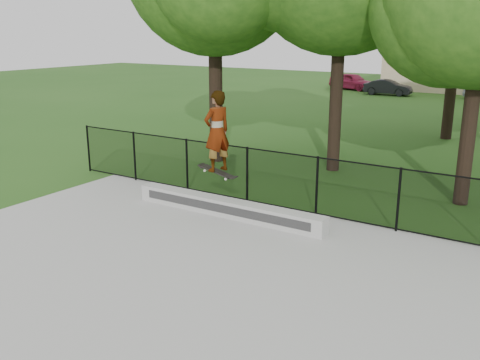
{
  "coord_description": "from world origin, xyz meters",
  "views": [
    {
      "loc": [
        5.12,
        -5.64,
        4.5
      ],
      "look_at": [
        -1.14,
        4.2,
        1.2
      ],
      "focal_mm": 40.0,
      "sensor_mm": 36.0,
      "label": 1
    }
  ],
  "objects": [
    {
      "name": "grind_ledge",
      "position": [
        -1.84,
        4.7,
        0.27
      ],
      "size": [
        5.24,
        0.4,
        0.42
      ],
      "primitive_type": "cube",
      "color": "#B7B8B2",
      "rests_on": "concrete_slab"
    },
    {
      "name": "concrete_slab",
      "position": [
        0.0,
        0.0,
        0.03
      ],
      "size": [
        14.0,
        12.0,
        0.06
      ],
      "primitive_type": "cube",
      "color": "#AAAAA5",
      "rests_on": "ground"
    },
    {
      "name": "chainlink_fence",
      "position": [
        0.0,
        5.9,
        0.81
      ],
      "size": [
        16.06,
        0.06,
        1.5
      ],
      "color": "black",
      "rests_on": "concrete_slab"
    },
    {
      "name": "skater_airborne",
      "position": [
        -1.9,
        4.4,
        2.19
      ],
      "size": [
        0.83,
        0.8,
        2.07
      ],
      "color": "black",
      "rests_on": "ground"
    },
    {
      "name": "ground",
      "position": [
        0.0,
        0.0,
        0.0
      ],
      "size": [
        100.0,
        100.0,
        0.0
      ],
      "primitive_type": "plane",
      "color": "#224E16",
      "rests_on": "ground"
    },
    {
      "name": "car_b",
      "position": [
        -6.52,
        32.14,
        0.54
      ],
      "size": [
        3.03,
        1.29,
        1.08
      ],
      "primitive_type": "imported",
      "rotation": [
        0.0,
        0.0,
        1.62
      ],
      "color": "black",
      "rests_on": "ground"
    },
    {
      "name": "distant_building",
      "position": [
        -2.0,
        38.0,
        2.16
      ],
      "size": [
        12.4,
        6.4,
        4.3
      ],
      "color": "beige",
      "rests_on": "ground"
    },
    {
      "name": "car_a",
      "position": [
        -9.93,
        34.16,
        0.64
      ],
      "size": [
        3.99,
        2.53,
        1.27
      ],
      "primitive_type": "imported",
      "rotation": [
        0.0,
        0.0,
        1.27
      ],
      "color": "#9C1C3F",
      "rests_on": "ground"
    }
  ]
}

